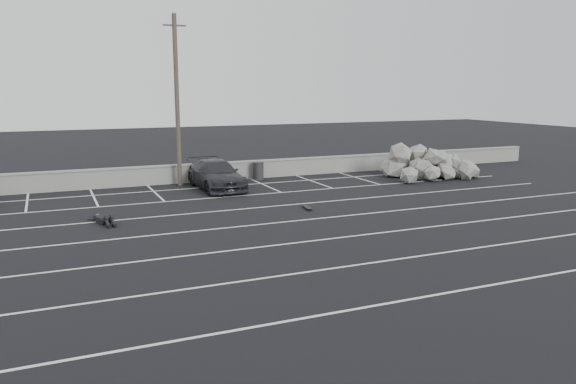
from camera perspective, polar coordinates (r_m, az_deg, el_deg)
name	(u,v)px	position (r m, az deg, el deg)	size (l,w,h in m)	color
ground	(275,245)	(19.31, -1.30, -5.44)	(120.00, 120.00, 0.00)	black
seawall	(182,173)	(32.33, -10.68, 1.88)	(50.00, 0.45, 1.06)	gray
stall_lines	(233,218)	(23.30, -5.57, -2.69)	(36.00, 20.05, 0.01)	silver
car_right	(216,175)	(30.12, -7.30, 1.75)	(2.12, 5.20, 1.51)	#24242A
utility_pole	(177,101)	(31.13, -11.21, 9.09)	(1.22, 0.24, 9.15)	#4C4238
trash_bin	(258,171)	(32.92, -3.03, 2.16)	(0.81, 0.81, 1.03)	#28282A
riprap_pile	(429,168)	(34.69, 14.18, 2.40)	(5.51, 4.44, 1.52)	gray
person	(102,216)	(23.74, -18.40, -2.35)	(1.44, 2.53, 0.48)	black
skateboard	(307,207)	(24.98, 1.97, -1.57)	(0.34, 0.84, 0.10)	black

